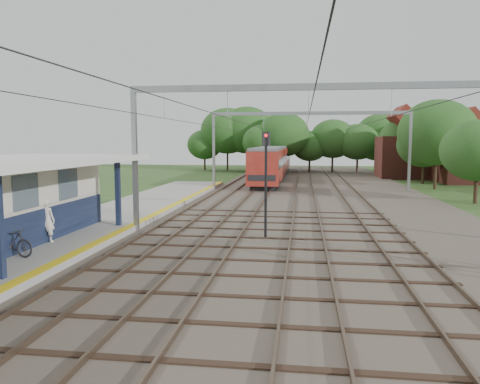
{
  "coord_description": "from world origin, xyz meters",
  "views": [
    {
      "loc": [
        2.98,
        -6.52,
        4.42
      ],
      "look_at": [
        -0.49,
        19.23,
        1.6
      ],
      "focal_mm": 35.0,
      "sensor_mm": 36.0,
      "label": 1
    }
  ],
  "objects_px": {
    "person": "(47,220)",
    "train": "(274,161)",
    "signal_post": "(266,170)",
    "bicycle": "(12,242)"
  },
  "relations": [
    {
      "from": "person",
      "to": "train",
      "type": "distance_m",
      "value": 40.57
    },
    {
      "from": "train",
      "to": "signal_post",
      "type": "relative_size",
      "value": 7.3
    },
    {
      "from": "train",
      "to": "signal_post",
      "type": "height_order",
      "value": "signal_post"
    },
    {
      "from": "train",
      "to": "bicycle",
      "type": "bearing_deg",
      "value": -98.93
    },
    {
      "from": "person",
      "to": "signal_post",
      "type": "distance_m",
      "value": 9.4
    },
    {
      "from": "person",
      "to": "signal_post",
      "type": "relative_size",
      "value": 0.37
    },
    {
      "from": "person",
      "to": "signal_post",
      "type": "xyz_separation_m",
      "value": [
        8.61,
        3.23,
        1.93
      ]
    },
    {
      "from": "bicycle",
      "to": "signal_post",
      "type": "distance_m",
      "value": 10.52
    },
    {
      "from": "person",
      "to": "signal_post",
      "type": "bearing_deg",
      "value": -155.62
    },
    {
      "from": "train",
      "to": "signal_post",
      "type": "distance_m",
      "value": 36.83
    }
  ]
}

